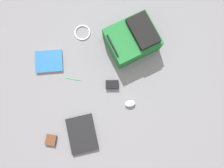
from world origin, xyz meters
name	(u,v)px	position (x,y,z in m)	size (l,w,h in m)	color
ground_plane	(107,82)	(0.00, 0.00, 0.00)	(3.95, 3.95, 0.00)	slate
backpack	(132,39)	(0.33, -0.26, 0.10)	(0.45, 0.50, 0.21)	#1E662D
laptop	(82,134)	(-0.42, 0.28, 0.02)	(0.33, 0.26, 0.03)	black
book_manual	(49,61)	(0.26, 0.50, 0.01)	(0.21, 0.25, 0.02)	silver
computer_mouse	(130,104)	(-0.22, -0.17, 0.02)	(0.06, 0.09, 0.04)	silver
cable_coil	(82,33)	(0.49, 0.17, 0.01)	(0.15, 0.15, 0.01)	silver
power_brick	(112,85)	(-0.03, -0.03, 0.02)	(0.07, 0.11, 0.04)	black
pen_black	(73,79)	(0.06, 0.31, 0.00)	(0.01, 0.01, 0.14)	#198C33
earbud_pouch	(50,140)	(-0.44, 0.55, 0.01)	(0.09, 0.09, 0.03)	#59331E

